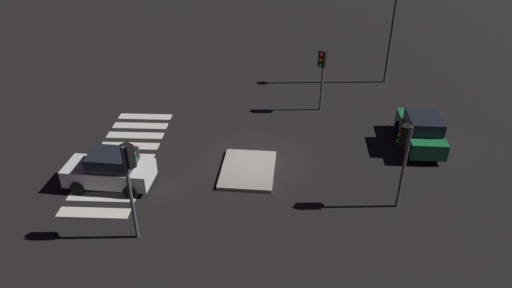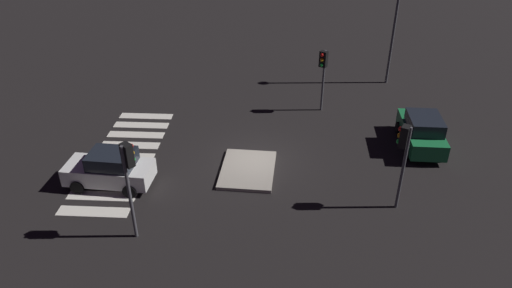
{
  "view_description": "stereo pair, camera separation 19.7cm",
  "coord_description": "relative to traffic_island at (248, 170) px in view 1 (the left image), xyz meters",
  "views": [
    {
      "loc": [
        20.56,
        0.94,
        13.28
      ],
      "look_at": [
        0.0,
        0.0,
        1.0
      ],
      "focal_mm": 33.04,
      "sensor_mm": 36.0,
      "label": 1
    },
    {
      "loc": [
        20.55,
        1.14,
        13.28
      ],
      "look_at": [
        0.0,
        0.0,
        1.0
      ],
      "focal_mm": 33.04,
      "sensor_mm": 36.0,
      "label": 2
    }
  ],
  "objects": [
    {
      "name": "traffic_island",
      "position": [
        0.0,
        0.0,
        0.0
      ],
      "size": [
        3.63,
        2.8,
        0.18
      ],
      "color": "gray",
      "rests_on": "ground"
    },
    {
      "name": "car_white",
      "position": [
        1.47,
        -6.42,
        0.79
      ],
      "size": [
        2.17,
        4.22,
        1.79
      ],
      "rotation": [
        0.0,
        0.0,
        -1.64
      ],
      "color": "silver",
      "rests_on": "ground"
    },
    {
      "name": "ground_plane",
      "position": [
        -1.02,
        0.36,
        -0.09
      ],
      "size": [
        80.0,
        80.0,
        0.0
      ],
      "primitive_type": "plane",
      "color": "black"
    },
    {
      "name": "car_green",
      "position": [
        -2.97,
        9.17,
        0.84
      ],
      "size": [
        4.39,
        2.14,
        1.89
      ],
      "rotation": [
        0.0,
        0.0,
        3.12
      ],
      "color": "#196B38",
      "rests_on": "ground"
    },
    {
      "name": "traffic_light_west",
      "position": [
        -6.97,
        4.02,
        2.86
      ],
      "size": [
        0.53,
        0.54,
        3.89
      ],
      "rotation": [
        0.0,
        0.0,
        -0.55
      ],
      "color": "#47474C",
      "rests_on": "ground"
    },
    {
      "name": "crosswalk_near",
      "position": [
        -1.02,
        -6.62,
        -0.08
      ],
      "size": [
        9.9,
        3.2,
        0.02
      ],
      "color": "silver",
      "rests_on": "ground"
    },
    {
      "name": "street_lamp",
      "position": [
        -11.68,
        8.96,
        5.61
      ],
      "size": [
        0.56,
        0.56,
        8.49
      ],
      "color": "#47474C",
      "rests_on": "ground"
    },
    {
      "name": "traffic_light_north",
      "position": [
        2.41,
        6.72,
        3.01
      ],
      "size": [
        0.54,
        0.53,
        4.09
      ],
      "rotation": [
        0.0,
        0.0,
        -2.07
      ],
      "color": "#47474C",
      "rests_on": "ground"
    },
    {
      "name": "traffic_light_east",
      "position": [
        4.91,
        -4.18,
        3.22
      ],
      "size": [
        0.53,
        0.54,
        4.36
      ],
      "rotation": [
        0.0,
        0.0,
        2.49
      ],
      "color": "#47474C",
      "rests_on": "ground"
    }
  ]
}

